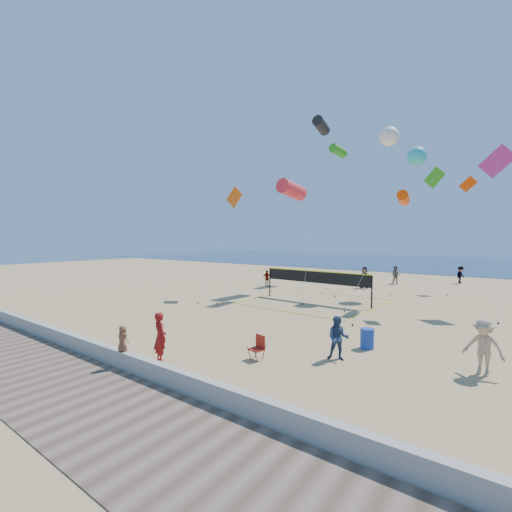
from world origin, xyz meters
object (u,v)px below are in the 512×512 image
Objects in this scene: trash_barrel at (367,338)px; volleyball_net at (315,281)px; woman at (160,337)px; camp_chair at (258,346)px.

trash_barrel is 10.43m from volleyball_net.
volleyball_net reaches higher than trash_barrel.
woman is 8.27m from trash_barrel.
camp_chair is at bearing -127.80° from trash_barrel.
trash_barrel is (2.88, 3.71, -0.10)m from camp_chair.
camp_chair is 4.69m from trash_barrel.
camp_chair is 1.23× the size of trash_barrel.
volleyball_net is (-0.80, 14.23, 0.59)m from woman.
woman is 3.62m from camp_chair.
trash_barrel is (5.60, 6.07, -0.51)m from woman.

